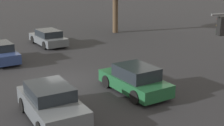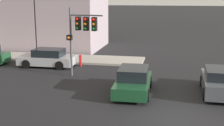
{
  "view_description": "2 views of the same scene",
  "coord_description": "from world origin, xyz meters",
  "px_view_note": "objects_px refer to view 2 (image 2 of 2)",
  "views": [
    {
      "loc": [
        16.06,
        -6.38,
        6.01
      ],
      "look_at": [
        1.48,
        2.29,
        1.1
      ],
      "focal_mm": 50.0,
      "sensor_mm": 36.0,
      "label": 1
    },
    {
      "loc": [
        -13.44,
        0.28,
        5.51
      ],
      "look_at": [
        0.84,
        3.14,
        2.3
      ],
      "focal_mm": 50.0,
      "sensor_mm": 36.0,
      "label": 2
    }
  ],
  "objects_px": {
    "traffic_signal": "(82,28)",
    "fire_hydrant": "(80,60)",
    "crossing_car_2": "(220,82)",
    "crossing_car_1": "(133,81)",
    "parked_car_0": "(48,58)"
  },
  "relations": [
    {
      "from": "traffic_signal",
      "to": "parked_car_0",
      "type": "xyz_separation_m",
      "value": [
        2.49,
        3.57,
        -2.67
      ]
    },
    {
      "from": "crossing_car_1",
      "to": "parked_car_0",
      "type": "bearing_deg",
      "value": -127.02
    },
    {
      "from": "traffic_signal",
      "to": "fire_hydrant",
      "type": "bearing_deg",
      "value": -150.16
    },
    {
      "from": "traffic_signal",
      "to": "crossing_car_2",
      "type": "distance_m",
      "value": 9.29
    },
    {
      "from": "fire_hydrant",
      "to": "crossing_car_1",
      "type": "bearing_deg",
      "value": -140.17
    },
    {
      "from": "traffic_signal",
      "to": "parked_car_0",
      "type": "height_order",
      "value": "traffic_signal"
    },
    {
      "from": "parked_car_0",
      "to": "traffic_signal",
      "type": "bearing_deg",
      "value": 144.37
    },
    {
      "from": "crossing_car_2",
      "to": "fire_hydrant",
      "type": "height_order",
      "value": "crossing_car_2"
    },
    {
      "from": "fire_hydrant",
      "to": "crossing_car_2",
      "type": "bearing_deg",
      "value": -117.93
    },
    {
      "from": "crossing_car_1",
      "to": "crossing_car_2",
      "type": "xyz_separation_m",
      "value": [
        0.75,
        -4.82,
        0.03
      ]
    },
    {
      "from": "parked_car_0",
      "to": "fire_hydrant",
      "type": "relative_size",
      "value": 4.7
    },
    {
      "from": "crossing_car_1",
      "to": "fire_hydrant",
      "type": "bearing_deg",
      "value": -141.52
    },
    {
      "from": "parked_car_0",
      "to": "fire_hydrant",
      "type": "bearing_deg",
      "value": -167.23
    },
    {
      "from": "crossing_car_1",
      "to": "crossing_car_2",
      "type": "relative_size",
      "value": 1.0
    },
    {
      "from": "crossing_car_1",
      "to": "crossing_car_2",
      "type": "distance_m",
      "value": 4.88
    }
  ]
}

